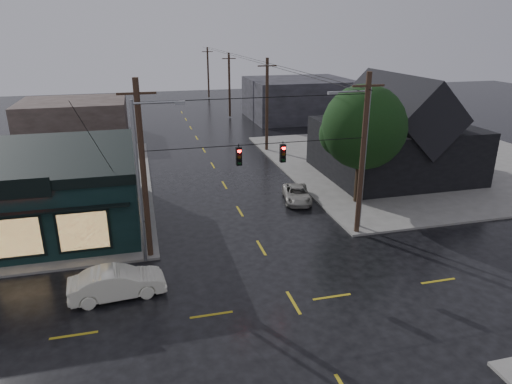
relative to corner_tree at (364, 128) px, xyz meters
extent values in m
plane|color=black|center=(-9.05, -11.45, -5.77)|extent=(160.00, 160.00, 0.00)
cube|color=#65635E|center=(10.95, 8.55, -5.69)|extent=(28.00, 28.00, 0.15)
cube|color=black|center=(-24.05, 1.55, -3.52)|extent=(16.00, 12.00, 4.20)
cube|color=black|center=(-24.05, 1.55, -1.12)|extent=(16.30, 12.30, 0.60)
cube|color=black|center=(5.95, 5.55, -3.37)|extent=(12.00, 11.00, 4.50)
cylinder|color=black|center=(0.00, 0.00, -3.48)|extent=(0.70, 0.70, 4.28)
sphere|color=black|center=(0.00, 0.00, 0.03)|extent=(6.09, 6.09, 6.09)
cylinder|color=black|center=(-9.05, -4.95, 0.53)|extent=(13.00, 0.04, 0.04)
cube|color=#332925|center=(-23.05, 28.55, -3.57)|extent=(12.00, 10.00, 4.40)
cube|color=black|center=(6.95, 33.55, -2.97)|extent=(14.00, 12.00, 5.60)
imported|color=#ECEACF|center=(-17.25, -8.76, -5.01)|extent=(4.72, 2.03, 1.51)
imported|color=gray|center=(-4.39, 1.46, -5.19)|extent=(2.70, 4.42, 1.15)
camera|label=1|loc=(-15.50, -29.28, 6.76)|focal=32.00mm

